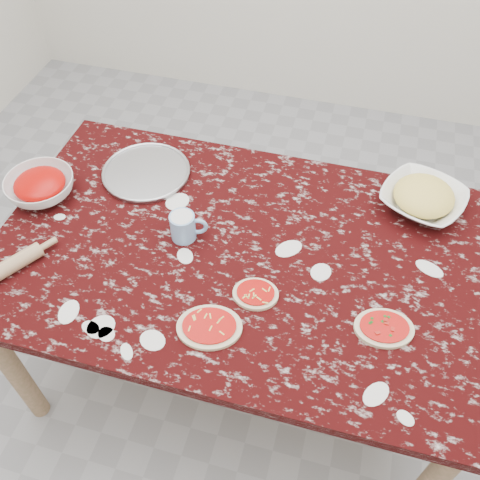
% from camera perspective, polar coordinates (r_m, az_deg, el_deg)
% --- Properties ---
extents(ground, '(4.00, 4.00, 0.00)m').
position_cam_1_polar(ground, '(2.31, 0.00, -13.09)').
color(ground, gray).
extents(worktable, '(1.60, 1.00, 0.75)m').
position_cam_1_polar(worktable, '(1.74, 0.00, -2.85)').
color(worktable, black).
rests_on(worktable, ground).
extents(pizza_tray, '(0.41, 0.41, 0.01)m').
position_cam_1_polar(pizza_tray, '(1.96, -10.22, 7.28)').
color(pizza_tray, '#B2B2B7').
rests_on(pizza_tray, worktable).
extents(sauce_bowl, '(0.31, 0.31, 0.07)m').
position_cam_1_polar(sauce_bowl, '(1.96, -20.98, 5.44)').
color(sauce_bowl, white).
rests_on(sauce_bowl, worktable).
extents(cheese_bowl, '(0.36, 0.36, 0.07)m').
position_cam_1_polar(cheese_bowl, '(1.89, 19.34, 4.18)').
color(cheese_bowl, white).
rests_on(cheese_bowl, worktable).
extents(flour_mug, '(0.12, 0.08, 0.10)m').
position_cam_1_polar(flour_mug, '(1.69, -6.15, 1.51)').
color(flour_mug, '#83B1E3').
rests_on(flour_mug, worktable).
extents(pizza_left, '(0.22, 0.19, 0.02)m').
position_cam_1_polar(pizza_left, '(1.51, -3.37, -9.48)').
color(pizza_left, beige).
rests_on(pizza_left, worktable).
extents(pizza_mid, '(0.15, 0.13, 0.02)m').
position_cam_1_polar(pizza_mid, '(1.57, 1.72, -5.90)').
color(pizza_mid, beige).
rests_on(pizza_mid, worktable).
extents(pizza_right, '(0.19, 0.16, 0.02)m').
position_cam_1_polar(pizza_right, '(1.56, 15.49, -9.26)').
color(pizza_right, beige).
rests_on(pizza_right, worktable).
extents(rolling_pin, '(0.17, 0.23, 0.05)m').
position_cam_1_polar(rolling_pin, '(1.76, -24.37, -2.93)').
color(rolling_pin, tan).
rests_on(rolling_pin, worktable).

